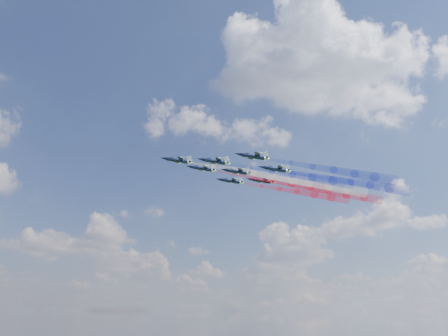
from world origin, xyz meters
TOP-DOWN VIEW (x-y plane):
  - jet_lead at (-25.64, 6.33)m, footprint 15.36×14.36m
  - trail_lead at (-0.73, -6.27)m, footprint 42.42×24.41m
  - jet_inner_left at (-19.33, -7.12)m, footprint 15.36×14.36m
  - trail_inner_left at (5.58, -19.72)m, footprint 42.42×24.41m
  - jet_inner_right at (-12.54, 9.37)m, footprint 15.36×14.36m
  - trail_inner_right at (12.36, -3.23)m, footprint 42.42×24.41m
  - jet_outer_left at (-14.68, -21.49)m, footprint 15.36×14.36m
  - trail_outer_left at (10.23, -34.09)m, footprint 42.42×24.41m
  - jet_center_third at (-6.47, -3.79)m, footprint 15.36×14.36m
  - trail_center_third at (18.43, -16.39)m, footprint 42.42×24.41m
  - jet_outer_right at (3.55, 11.80)m, footprint 15.36×14.36m
  - trail_outer_right at (28.45, -0.80)m, footprint 42.42×24.41m
  - jet_rear_left at (-0.96, -18.06)m, footprint 15.36×14.36m
  - trail_rear_left at (23.94, -30.66)m, footprint 42.42×24.41m
  - jet_rear_right at (9.46, 0.16)m, footprint 15.36×14.36m
  - trail_rear_right at (34.37, -12.44)m, footprint 42.42×24.41m

SIDE VIEW (x-z plane):
  - trail_rear_left at x=23.94m, z-range 129.21..138.17m
  - trail_outer_left at x=10.23m, z-range 130.24..139.20m
  - trail_center_third at x=18.43m, z-range 130.52..139.48m
  - trail_rear_right at x=34.37m, z-range 130.56..139.52m
  - trail_inner_left at x=5.58m, z-range 131.11..140.07m
  - trail_outer_right at x=28.45m, z-range 131.88..140.84m
  - jet_rear_left at x=-0.96m, z-range 134.05..139.14m
  - jet_outer_left at x=-14.68m, z-range 135.07..140.16m
  - jet_center_third at x=-6.47m, z-range 135.35..140.44m
  - trail_lead at x=-0.73m, z-range 133.45..142.41m
  - jet_rear_right at x=9.46m, z-range 135.39..140.48m
  - trail_inner_right at x=12.36m, z-range 133.58..142.54m
  - jet_inner_left at x=-19.33m, z-range 135.94..141.03m
  - jet_outer_right at x=3.55m, z-range 136.71..141.81m
  - jet_lead at x=-25.64m, z-range 138.28..143.38m
  - jet_inner_right at x=-12.54m, z-range 138.41..143.51m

